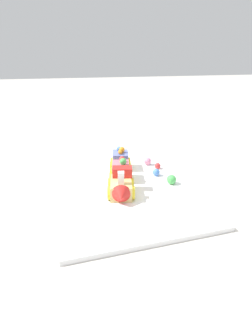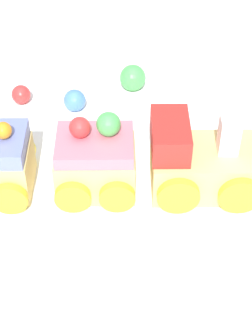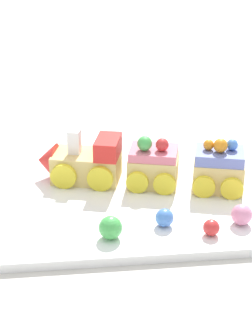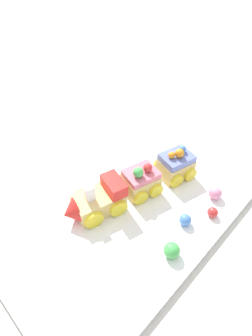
% 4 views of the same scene
% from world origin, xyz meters
% --- Properties ---
extents(ground_plane, '(10.00, 10.00, 0.00)m').
position_xyz_m(ground_plane, '(0.00, 0.00, 0.00)').
color(ground_plane, beige).
extents(display_board, '(0.60, 0.39, 0.01)m').
position_xyz_m(display_board, '(0.00, 0.00, 0.01)').
color(display_board, white).
rests_on(display_board, ground_plane).
extents(cake_train_locomotive, '(0.13, 0.09, 0.08)m').
position_xyz_m(cake_train_locomotive, '(0.08, -0.01, 0.04)').
color(cake_train_locomotive, '#E5C675').
rests_on(cake_train_locomotive, display_board).
extents(cake_car_strawberry, '(0.09, 0.09, 0.08)m').
position_xyz_m(cake_car_strawberry, '(-0.02, 0.01, 0.04)').
color(cake_car_strawberry, '#E5C675').
rests_on(cake_car_strawberry, display_board).
extents(cake_car_blueberry, '(0.09, 0.09, 0.08)m').
position_xyz_m(cake_car_blueberry, '(-0.11, 0.04, 0.04)').
color(cake_car_blueberry, '#E5C675').
rests_on(cake_car_blueberry, display_board).
extents(gumball_green, '(0.03, 0.03, 0.03)m').
position_xyz_m(gumball_green, '(0.05, 0.15, 0.03)').
color(gumball_green, '#4CBC56').
rests_on(gumball_green, display_board).
extents(gumball_pink, '(0.03, 0.03, 0.03)m').
position_xyz_m(gumball_pink, '(-0.11, 0.14, 0.03)').
color(gumball_pink, pink).
rests_on(gumball_pink, display_board).
extents(gumball_blue, '(0.02, 0.02, 0.02)m').
position_xyz_m(gumball_blue, '(-0.02, 0.13, 0.02)').
color(gumball_blue, '#4C84E0').
rests_on(gumball_blue, display_board).
extents(gumball_red, '(0.02, 0.02, 0.02)m').
position_xyz_m(gumball_red, '(-0.07, 0.16, 0.02)').
color(gumball_red, red).
rests_on(gumball_red, display_board).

